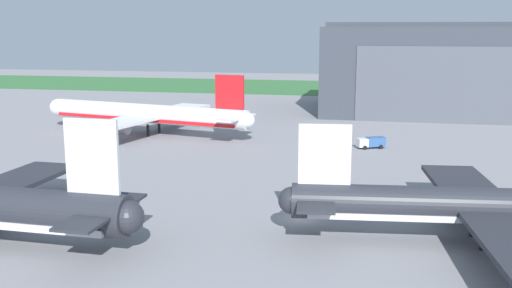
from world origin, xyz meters
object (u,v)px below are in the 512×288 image
at_px(maintenance_hangar, 469,70).
at_px(baggage_tug, 371,142).
at_px(airliner_far_left, 146,114).
at_px(airliner_near_left, 495,207).

bearing_deg(maintenance_hangar, baggage_tug, -114.26).
distance_m(airliner_far_left, airliner_near_left, 77.83).
height_order(maintenance_hangar, airliner_far_left, maintenance_hangar).
height_order(maintenance_hangar, baggage_tug, maintenance_hangar).
distance_m(maintenance_hangar, airliner_far_left, 83.51).
height_order(airliner_far_left, baggage_tug, airliner_far_left).
bearing_deg(baggage_tug, airliner_far_left, 173.71).
relative_size(airliner_near_left, baggage_tug, 8.06).
distance_m(airliner_near_left, baggage_tug, 48.44).
bearing_deg(airliner_far_left, baggage_tug, -6.29).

